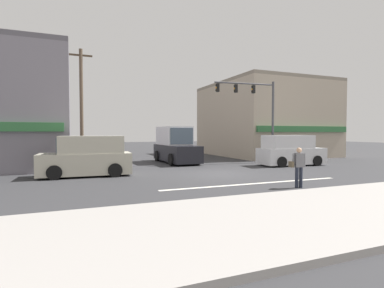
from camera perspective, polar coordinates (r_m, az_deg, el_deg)
The scene contains 11 objects.
ground_plane at distance 16.80m, azimuth 5.33°, elevation -5.65°, with size 120.00×120.00×0.00m, color #333335.
lane_marking_stripe at distance 13.82m, azimuth 12.04°, elevation -7.37°, with size 9.00×0.24×0.01m, color silver.
sidewalk_curb at distance 10.14m, azimuth 28.33°, elevation -10.63°, with size 40.00×5.00×0.16m, color #9E9993.
building_right_corner at distance 31.99m, azimuth 13.44°, elevation 4.55°, with size 10.06×11.83×7.31m.
utility_pole_near_left at distance 20.60m, azimuth -20.31°, elevation 6.70°, with size 1.40×0.22×7.62m.
utility_pole_far_right at distance 26.33m, azimuth 12.29°, elevation 5.18°, with size 1.40×0.22×7.10m.
traffic_light_mast at distance 23.35m, azimuth 12.42°, elevation 7.06°, with size 4.87×0.65×6.20m.
box_truck_approaching_near at distance 22.97m, azimuth -3.18°, elevation -0.42°, with size 2.31×5.63×2.75m.
van_crossing_rightbound at distance 22.01m, azimuth 18.18°, elevation -1.28°, with size 4.70×2.25×2.11m.
van_crossing_center at distance 16.68m, azimuth -19.27°, elevation -2.35°, with size 4.68×2.21×2.11m.
pedestrian_foreground_with_bag at distance 13.14m, azimuth 19.60°, elevation -3.77°, with size 0.67×0.41×1.67m.
Camera 1 is at (-7.63, -14.80, 2.27)m, focal length 28.00 mm.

